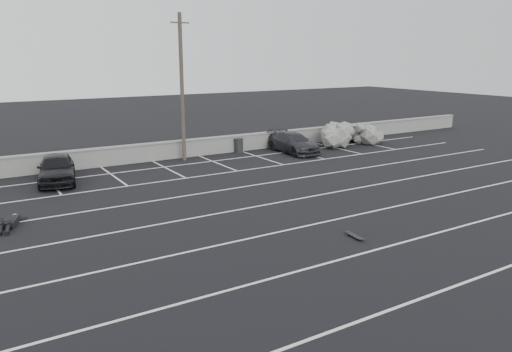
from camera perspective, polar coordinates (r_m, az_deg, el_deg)
ground at (r=19.10m, az=8.71°, el=-5.03°), size 120.00×120.00×0.00m
seawall at (r=30.63m, az=-8.39°, el=3.14°), size 50.00×0.45×1.06m
stall_lines at (r=22.43m, az=1.27°, el=-2.03°), size 36.00×20.05×0.01m
car_left at (r=26.11m, az=-21.84°, el=0.83°), size 2.47×4.42×1.42m
car_right at (r=31.89m, az=4.29°, el=3.81°), size 1.97×4.40×1.25m
utility_pole at (r=29.35m, az=-8.46°, el=9.96°), size 1.12×0.22×8.38m
trash_bin at (r=31.92m, az=-1.97°, el=3.53°), size 0.70×0.70×0.89m
riprap_pile at (r=35.35m, az=10.74°, el=4.42°), size 5.50×3.54×1.40m
person at (r=20.46m, az=-26.20°, el=-4.33°), size 2.47×3.03×0.49m
skateboard at (r=17.43m, az=11.23°, el=-6.75°), size 0.26×0.75×0.09m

